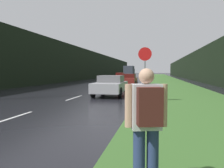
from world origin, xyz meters
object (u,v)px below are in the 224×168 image
(car_passing_near, at_px, (111,85))
(hitchhiker_with_backpack, at_px, (147,122))
(car_oncoming, at_px, (120,76))
(car_passing_far, at_px, (129,80))
(stop_sign, at_px, (145,68))
(delivery_truck, at_px, (129,72))

(car_passing_near, bearing_deg, hitchhiker_with_backpack, 102.99)
(hitchhiker_with_backpack, relative_size, car_oncoming, 0.37)
(hitchhiker_with_backpack, bearing_deg, car_passing_far, 81.77)
(stop_sign, relative_size, car_passing_near, 0.66)
(stop_sign, distance_m, hitchhiker_with_backpack, 10.04)
(car_passing_near, bearing_deg, delivery_truck, -85.19)
(hitchhiker_with_backpack, relative_size, car_passing_near, 0.38)
(stop_sign, distance_m, delivery_truck, 53.26)
(car_passing_near, distance_m, delivery_truck, 49.80)
(hitchhiker_with_backpack, xyz_separation_m, car_passing_near, (-3.05, 13.21, -0.27))
(stop_sign, bearing_deg, car_oncoming, 100.77)
(car_oncoming, bearing_deg, delivery_truck, 90.00)
(hitchhiker_with_backpack, distance_m, car_passing_near, 13.56)
(car_passing_far, bearing_deg, stop_sign, 100.06)
(car_passing_far, relative_size, car_oncoming, 0.91)
(car_passing_far, bearing_deg, delivery_truck, -83.80)
(stop_sign, bearing_deg, car_passing_far, 100.06)
(stop_sign, height_order, hitchhiker_with_backpack, stop_sign)
(stop_sign, bearing_deg, delivery_truck, 97.26)
(car_passing_far, bearing_deg, hitchhiker_with_backpack, 97.12)
(hitchhiker_with_backpack, bearing_deg, stop_sign, 77.46)
(car_passing_near, distance_m, car_oncoming, 32.43)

